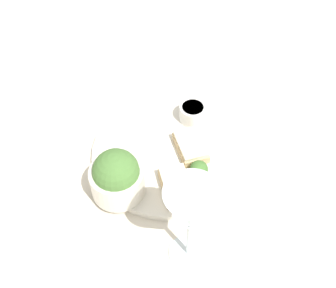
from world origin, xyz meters
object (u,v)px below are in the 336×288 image
Objects in this scene: sauce_ramekin at (193,112)px; salad_bowl at (117,176)px; wine_glass at (189,213)px; cheese_toast_near at (191,147)px; napkin at (84,95)px; cheese_toast_far at (174,186)px.

salad_bowl is at bearing -47.55° from sauce_ramekin.
wine_glass is at bearing -13.10° from sauce_ramekin.
wine_glass reaches higher than cheese_toast_near.
salad_bowl reaches higher than sauce_ramekin.
sauce_ramekin is 0.32m from wine_glass.
cheese_toast_near reaches higher than napkin.
napkin is (-0.42, -0.16, -0.13)m from wine_glass.
wine_glass reaches higher than napkin.
salad_bowl is 0.23m from sauce_ramekin.
cheese_toast_near and cheese_toast_far have the same top height.
cheese_toast_far is at bearing -29.10° from cheese_toast_near.
cheese_toast_far is (0.09, -0.05, -0.00)m from cheese_toast_near.
wine_glass is (0.21, -0.05, 0.11)m from cheese_toast_near.
wine_glass is (0.14, 0.10, 0.08)m from salad_bowl.
cheese_toast_near is (0.08, -0.02, -0.01)m from sauce_ramekin.
sauce_ramekin is at bearing 61.60° from napkin.
cheese_toast_near is 0.30m from napkin.
napkin is at bearing -151.54° from cheese_toast_far.
sauce_ramekin is at bearing 166.90° from wine_glass.
sauce_ramekin reaches higher than napkin.
cheese_toast_far is at bearing 28.46° from napkin.
cheese_toast_far is at bearing 81.20° from salad_bowl.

